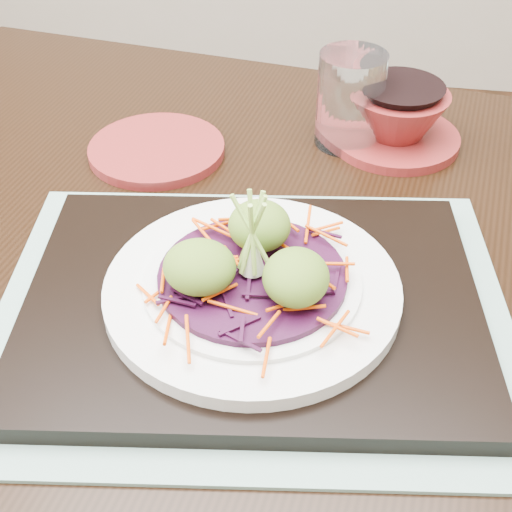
# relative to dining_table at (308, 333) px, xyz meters

# --- Properties ---
(dining_table) EXTENTS (1.36, 1.01, 0.78)m
(dining_table) POSITION_rel_dining_table_xyz_m (0.00, 0.00, 0.00)
(dining_table) COLOR black
(dining_table) RESTS_ON ground
(placemat) EXTENTS (0.50, 0.41, 0.00)m
(placemat) POSITION_rel_dining_table_xyz_m (-0.05, -0.08, 0.11)
(placemat) COLOR gray
(placemat) RESTS_ON dining_table
(serving_tray) EXTENTS (0.43, 0.35, 0.02)m
(serving_tray) POSITION_rel_dining_table_xyz_m (-0.05, -0.08, 0.12)
(serving_tray) COLOR black
(serving_tray) RESTS_ON placemat
(white_plate) EXTENTS (0.26, 0.26, 0.02)m
(white_plate) POSITION_rel_dining_table_xyz_m (-0.05, -0.08, 0.13)
(white_plate) COLOR silver
(white_plate) RESTS_ON serving_tray
(cabbage_bed) EXTENTS (0.16, 0.16, 0.01)m
(cabbage_bed) POSITION_rel_dining_table_xyz_m (-0.05, -0.08, 0.15)
(cabbage_bed) COLOR #300929
(cabbage_bed) RESTS_ON white_plate
(carrot_julienne) EXTENTS (0.20, 0.20, 0.01)m
(carrot_julienne) POSITION_rel_dining_table_xyz_m (-0.05, -0.08, 0.15)
(carrot_julienne) COLOR #E24803
(carrot_julienne) RESTS_ON cabbage_bed
(guacamole_scoops) EXTENTS (0.14, 0.13, 0.04)m
(guacamole_scoops) POSITION_rel_dining_table_xyz_m (-0.05, -0.08, 0.17)
(guacamole_scoops) COLOR #537021
(guacamole_scoops) RESTS_ON cabbage_bed
(scallion_garnish) EXTENTS (0.06, 0.06, 0.09)m
(scallion_garnish) POSITION_rel_dining_table_xyz_m (-0.05, -0.08, 0.19)
(scallion_garnish) COLOR #94C24D
(scallion_garnish) RESTS_ON cabbage_bed
(terracotta_side_plate) EXTENTS (0.18, 0.18, 0.01)m
(terracotta_side_plate) POSITION_rel_dining_table_xyz_m (-0.20, 0.17, 0.11)
(terracotta_side_plate) COLOR maroon
(terracotta_side_plate) RESTS_ON dining_table
(water_glass) EXTENTS (0.10, 0.10, 0.11)m
(water_glass) POSITION_rel_dining_table_xyz_m (0.02, 0.23, 0.16)
(water_glass) COLOR white
(water_glass) RESTS_ON dining_table
(terracotta_bowl_set) EXTENTS (0.21, 0.21, 0.07)m
(terracotta_bowl_set) POSITION_rel_dining_table_xyz_m (0.08, 0.24, 0.13)
(terracotta_bowl_set) COLOR maroon
(terracotta_bowl_set) RESTS_ON dining_table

